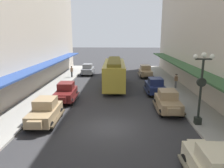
% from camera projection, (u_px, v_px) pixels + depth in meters
% --- Properties ---
extents(ground_plane, '(200.00, 200.00, 0.00)m').
position_uv_depth(ground_plane, '(109.00, 127.00, 15.10)').
color(ground_plane, '#2D2D30').
extents(sidewalk_left, '(3.00, 60.00, 0.15)m').
position_uv_depth(sidewalk_left, '(6.00, 125.00, 15.34)').
color(sidewalk_left, '#99968E').
rests_on(sidewalk_left, ground).
extents(sidewalk_right, '(3.00, 60.00, 0.15)m').
position_uv_depth(sidewalk_right, '(216.00, 128.00, 14.83)').
color(sidewalk_right, '#99968E').
rests_on(sidewalk_right, ground).
extents(parked_car_0, '(2.20, 4.28, 1.84)m').
position_uv_depth(parked_car_0, '(145.00, 71.00, 33.14)').
color(parked_car_0, '#997F5B').
rests_on(parked_car_0, ground).
extents(parked_car_1, '(2.24, 4.30, 1.84)m').
position_uv_depth(parked_car_1, '(155.00, 86.00, 23.57)').
color(parked_car_1, '#19234C').
rests_on(parked_car_1, ground).
extents(parked_car_2, '(2.19, 4.28, 1.84)m').
position_uv_depth(parked_car_2, '(216.00, 168.00, 8.97)').
color(parked_car_2, beige).
rests_on(parked_car_2, ground).
extents(parked_car_3, '(2.20, 4.28, 1.84)m').
position_uv_depth(parked_car_3, '(88.00, 69.00, 34.96)').
color(parked_car_3, slate).
rests_on(parked_car_3, ground).
extents(parked_car_4, '(2.23, 4.29, 1.84)m').
position_uv_depth(parked_car_4, '(45.00, 111.00, 15.70)').
color(parked_car_4, '#997F5B').
rests_on(parked_car_4, ground).
extents(parked_car_5, '(2.16, 4.27, 1.84)m').
position_uv_depth(parked_car_5, '(168.00, 101.00, 18.08)').
color(parked_car_5, '#997F5B').
rests_on(parked_car_5, ground).
extents(parked_car_6, '(2.26, 4.30, 1.84)m').
position_uv_depth(parked_car_6, '(66.00, 92.00, 20.98)').
color(parked_car_6, '#591919').
rests_on(parked_car_6, ground).
extents(streetcar, '(2.67, 9.64, 3.46)m').
position_uv_depth(streetcar, '(114.00, 72.00, 26.52)').
color(streetcar, gold).
rests_on(streetcar, ground).
extents(lamp_post_with_clock, '(1.42, 0.44, 5.16)m').
position_uv_depth(lamp_post_with_clock, '(201.00, 86.00, 14.71)').
color(lamp_post_with_clock, black).
rests_on(lamp_post_with_clock, sidewalk_right).
extents(fire_hydrant, '(0.24, 0.24, 0.82)m').
position_uv_depth(fire_hydrant, '(40.00, 102.00, 18.93)').
color(fire_hydrant, '#B21E19').
rests_on(fire_hydrant, sidewalk_left).
extents(pedestrian_0, '(0.36, 0.28, 1.67)m').
position_uv_depth(pedestrian_0, '(176.00, 81.00, 25.67)').
color(pedestrian_0, slate).
rests_on(pedestrian_0, sidewalk_right).
extents(pedestrian_1, '(0.36, 0.28, 1.67)m').
position_uv_depth(pedestrian_1, '(72.00, 72.00, 32.22)').
color(pedestrian_1, '#2D2D33').
rests_on(pedestrian_1, sidewalk_left).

